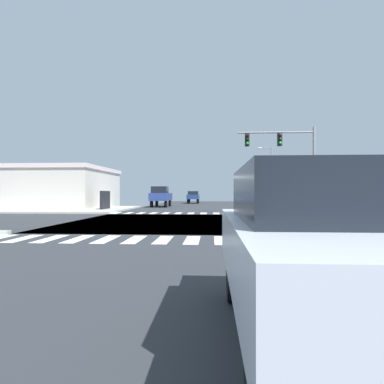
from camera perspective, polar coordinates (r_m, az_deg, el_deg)
The scene contains 12 objects.
ground at distance 18.53m, azimuth 0.66°, elevation -5.24°, with size 90.00×90.00×0.05m.
sidewalk_corner_ne at distance 32.77m, azimuth 25.19°, elevation -2.84°, with size 12.00×12.00×0.14m.
sidewalk_corner_nw at distance 33.50m, azimuth -21.05°, elevation -2.79°, with size 12.00×12.00×0.14m.
crosswalk_near at distance 11.31m, azimuth -2.50°, elevation -8.35°, with size 13.50×2.00×0.01m.
crosswalk_far at distance 25.81m, azimuth 0.92°, elevation -3.74°, with size 13.50×2.00×0.01m.
traffic_signal_mast at distance 26.36m, azimuth 15.89°, elevation 7.06°, with size 5.90×0.55×6.70m.
street_lamp at distance 39.49m, azimuth 13.33°, elevation 3.72°, with size 1.78×0.32×7.04m.
bank_building at distance 38.20m, azimuth -23.81°, elevation 0.68°, with size 14.21×11.28×4.31m.
suv_nearside_1 at distance 15.52m, azimuth 19.43°, elevation -0.96°, with size 4.60×1.96×2.34m.
sedan_farside_1 at distance 50.52m, azimuth 0.22°, elevation -0.72°, with size 1.80×4.30×1.88m.
sedan_crossing_2 at distance 3.63m, azimuth 20.86°, elevation -8.03°, with size 1.80×4.30×1.88m.
pickup_leading_2 at distance 37.86m, azimuth -5.46°, elevation -0.64°, with size 2.00×5.10×2.35m.
Camera 1 is at (0.93, -18.43, 1.62)m, focal length 30.52 mm.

